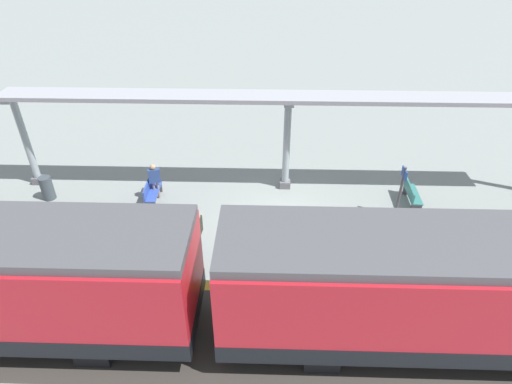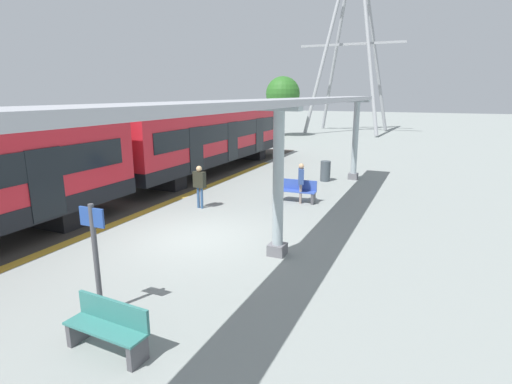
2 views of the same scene
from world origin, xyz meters
TOP-DOWN VIEW (x-y plane):
  - ground_plane at (0.00, 0.00)m, footprint 176.00×176.00m
  - tactile_edge_strip at (-3.02, 0.00)m, footprint 0.38×26.15m
  - trackbed at (-4.81, 0.00)m, footprint 3.20×38.15m
  - train_near_carriage at (-4.81, -5.47)m, footprint 2.65×14.36m
  - canopy_pillar_second at (2.76, -0.20)m, footprint 1.10×0.44m
  - canopy_pillar_third at (2.76, 10.30)m, footprint 1.10×0.44m
  - canopy_beam at (2.76, 0.07)m, footprint 1.20×21.25m
  - bench_near_end at (1.55, 5.12)m, footprint 1.52×0.50m
  - bench_mid_platform at (1.68, -5.11)m, footprint 1.52×0.51m
  - trash_bin at (1.60, 9.32)m, footprint 0.48×0.48m
  - platform_info_sign at (0.68, -4.29)m, footprint 0.56×0.10m
  - passenger_waiting_near_edge at (-1.45, 2.79)m, footprint 0.48×0.26m
  - passenger_by_the_benches at (1.74, 4.98)m, footprint 0.34×0.49m

SIDE VIEW (x-z plane):
  - ground_plane at x=0.00m, z-range 0.00..0.00m
  - trackbed at x=-4.81m, z-range 0.00..0.01m
  - tactile_edge_strip at x=-3.02m, z-range 0.00..0.01m
  - bench_near_end at x=1.55m, z-range 0.01..0.87m
  - bench_mid_platform at x=1.68m, z-range 0.01..0.87m
  - trash_bin at x=1.60m, z-range 0.00..0.98m
  - passenger_by_the_benches at x=1.74m, z-range 0.20..1.75m
  - passenger_waiting_near_edge at x=-1.45m, z-range 0.20..1.79m
  - platform_info_sign at x=0.68m, z-range 0.23..2.43m
  - train_near_carriage at x=-4.81m, z-range 0.09..3.57m
  - canopy_pillar_second at x=2.76m, z-range 0.03..3.88m
  - canopy_pillar_third at x=2.76m, z-range 0.03..3.88m
  - canopy_beam at x=2.76m, z-range 3.86..4.02m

